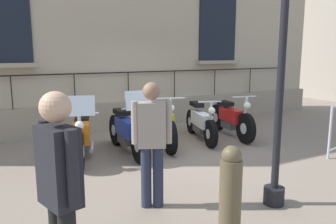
{
  "coord_description": "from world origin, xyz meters",
  "views": [
    {
      "loc": [
        6.07,
        -3.36,
        2.05
      ],
      "look_at": [
        -0.14,
        0.0,
        0.8
      ],
      "focal_mm": 35.67,
      "sensor_mm": 36.0,
      "label": 1
    }
  ],
  "objects_px": {
    "motorcycle_red": "(231,119)",
    "motorcycle_blue": "(127,132)",
    "motorcycle_white": "(201,123)",
    "pedestrian_walking": "(60,189)",
    "pedestrian_standing": "(152,138)",
    "motorcycle_yellow": "(162,125)",
    "motorcycle_orange": "(82,136)",
    "bollard": "(230,198)"
  },
  "relations": [
    {
      "from": "motorcycle_orange",
      "to": "motorcycle_yellow",
      "type": "bearing_deg",
      "value": 96.92
    },
    {
      "from": "motorcycle_orange",
      "to": "pedestrian_standing",
      "type": "xyz_separation_m",
      "value": [
        2.49,
        0.31,
        0.49
      ]
    },
    {
      "from": "motorcycle_yellow",
      "to": "motorcycle_red",
      "type": "distance_m",
      "value": 1.83
    },
    {
      "from": "motorcycle_white",
      "to": "motorcycle_orange",
      "type": "bearing_deg",
      "value": -87.14
    },
    {
      "from": "pedestrian_walking",
      "to": "motorcycle_white",
      "type": "bearing_deg",
      "value": 134.63
    },
    {
      "from": "motorcycle_white",
      "to": "pedestrian_walking",
      "type": "distance_m",
      "value": 5.6
    },
    {
      "from": "motorcycle_white",
      "to": "pedestrian_standing",
      "type": "xyz_separation_m",
      "value": [
        2.64,
        -2.56,
        0.55
      ]
    },
    {
      "from": "pedestrian_standing",
      "to": "motorcycle_orange",
      "type": "bearing_deg",
      "value": -173.01
    },
    {
      "from": "bollard",
      "to": "pedestrian_walking",
      "type": "xyz_separation_m",
      "value": [
        0.0,
        -1.69,
        0.44
      ]
    },
    {
      "from": "motorcycle_white",
      "to": "pedestrian_walking",
      "type": "xyz_separation_m",
      "value": [
        3.91,
        -3.96,
        0.61
      ]
    },
    {
      "from": "pedestrian_standing",
      "to": "bollard",
      "type": "bearing_deg",
      "value": 12.63
    },
    {
      "from": "motorcycle_red",
      "to": "pedestrian_walking",
      "type": "relative_size",
      "value": 1.18
    },
    {
      "from": "motorcycle_blue",
      "to": "motorcycle_red",
      "type": "distance_m",
      "value": 2.78
    },
    {
      "from": "bollard",
      "to": "pedestrian_walking",
      "type": "distance_m",
      "value": 1.75
    },
    {
      "from": "motorcycle_red",
      "to": "pedestrian_standing",
      "type": "height_order",
      "value": "pedestrian_standing"
    },
    {
      "from": "bollard",
      "to": "motorcycle_orange",
      "type": "bearing_deg",
      "value": -171.08
    },
    {
      "from": "motorcycle_white",
      "to": "bollard",
      "type": "bearing_deg",
      "value": -30.15
    },
    {
      "from": "motorcycle_white",
      "to": "pedestrian_standing",
      "type": "distance_m",
      "value": 3.71
    },
    {
      "from": "motorcycle_yellow",
      "to": "bollard",
      "type": "xyz_separation_m",
      "value": [
        4.0,
        -1.28,
        0.11
      ]
    },
    {
      "from": "motorcycle_blue",
      "to": "motorcycle_yellow",
      "type": "height_order",
      "value": "motorcycle_blue"
    },
    {
      "from": "motorcycle_red",
      "to": "motorcycle_blue",
      "type": "bearing_deg",
      "value": -87.68
    },
    {
      "from": "motorcycle_blue",
      "to": "pedestrian_standing",
      "type": "bearing_deg",
      "value": -14.1
    },
    {
      "from": "motorcycle_blue",
      "to": "bollard",
      "type": "bearing_deg",
      "value": -5.01
    },
    {
      "from": "pedestrian_standing",
      "to": "motorcycle_red",
      "type": "bearing_deg",
      "value": 126.9
    },
    {
      "from": "motorcycle_orange",
      "to": "pedestrian_walking",
      "type": "xyz_separation_m",
      "value": [
        3.77,
        -1.1,
        0.55
      ]
    },
    {
      "from": "motorcycle_blue",
      "to": "motorcycle_yellow",
      "type": "relative_size",
      "value": 0.97
    },
    {
      "from": "motorcycle_white",
      "to": "pedestrian_standing",
      "type": "height_order",
      "value": "pedestrian_standing"
    },
    {
      "from": "motorcycle_white",
      "to": "motorcycle_red",
      "type": "height_order",
      "value": "motorcycle_red"
    },
    {
      "from": "motorcycle_orange",
      "to": "pedestrian_walking",
      "type": "relative_size",
      "value": 1.08
    },
    {
      "from": "motorcycle_yellow",
      "to": "motorcycle_red",
      "type": "xyz_separation_m",
      "value": [
        0.18,
        1.82,
        -0.02
      ]
    },
    {
      "from": "motorcycle_blue",
      "to": "motorcycle_yellow",
      "type": "distance_m",
      "value": 1.0
    },
    {
      "from": "pedestrian_standing",
      "to": "motorcycle_yellow",
      "type": "bearing_deg",
      "value": 150.08
    },
    {
      "from": "motorcycle_yellow",
      "to": "pedestrian_walking",
      "type": "distance_m",
      "value": 5.01
    },
    {
      "from": "motorcycle_white",
      "to": "motorcycle_yellow",
      "type": "bearing_deg",
      "value": -94.85
    },
    {
      "from": "motorcycle_yellow",
      "to": "bollard",
      "type": "bearing_deg",
      "value": -17.75
    },
    {
      "from": "motorcycle_orange",
      "to": "pedestrian_standing",
      "type": "relative_size",
      "value": 1.13
    },
    {
      "from": "motorcycle_red",
      "to": "motorcycle_yellow",
      "type": "bearing_deg",
      "value": -95.49
    },
    {
      "from": "motorcycle_orange",
      "to": "motorcycle_red",
      "type": "distance_m",
      "value": 3.7
    },
    {
      "from": "motorcycle_orange",
      "to": "motorcycle_blue",
      "type": "distance_m",
      "value": 0.92
    },
    {
      "from": "pedestrian_standing",
      "to": "motorcycle_blue",
      "type": "bearing_deg",
      "value": 165.9
    },
    {
      "from": "pedestrian_standing",
      "to": "pedestrian_walking",
      "type": "xyz_separation_m",
      "value": [
        1.28,
        -1.4,
        0.06
      ]
    },
    {
      "from": "pedestrian_standing",
      "to": "pedestrian_walking",
      "type": "bearing_deg",
      "value": -47.73
    }
  ]
}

